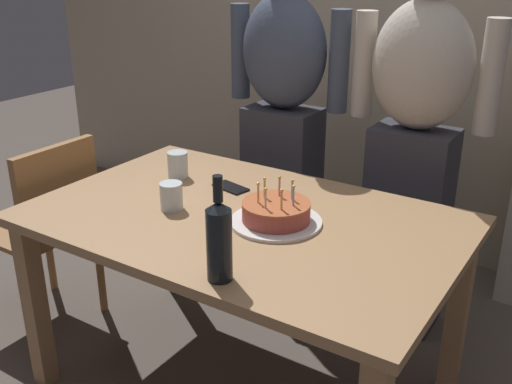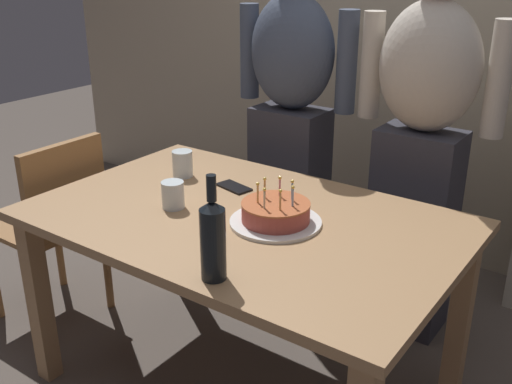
# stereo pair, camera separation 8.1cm
# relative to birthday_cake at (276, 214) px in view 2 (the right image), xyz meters

# --- Properties ---
(back_wall) EXTENTS (5.20, 0.10, 2.60)m
(back_wall) POSITION_rel_birthday_cake_xyz_m (-0.13, 1.54, 0.52)
(back_wall) COLOR tan
(back_wall) RESTS_ON ground_plane
(dining_table) EXTENTS (1.50, 0.96, 0.74)m
(dining_table) POSITION_rel_birthday_cake_xyz_m (-0.13, -0.01, -0.13)
(dining_table) COLOR #A37A51
(dining_table) RESTS_ON ground_plane
(birthday_cake) EXTENTS (0.31, 0.31, 0.15)m
(birthday_cake) POSITION_rel_birthday_cake_xyz_m (0.00, 0.00, 0.00)
(birthday_cake) COLOR white
(birthday_cake) RESTS_ON dining_table
(water_glass_near) EXTENTS (0.08, 0.08, 0.10)m
(water_glass_near) POSITION_rel_birthday_cake_xyz_m (-0.38, -0.10, 0.01)
(water_glass_near) COLOR silver
(water_glass_near) RESTS_ON dining_table
(water_glass_far) EXTENTS (0.08, 0.08, 0.11)m
(water_glass_far) POSITION_rel_birthday_cake_xyz_m (-0.57, 0.16, 0.02)
(water_glass_far) COLOR silver
(water_glass_far) RESTS_ON dining_table
(wine_bottle) EXTENTS (0.07, 0.07, 0.31)m
(wine_bottle) POSITION_rel_birthday_cake_xyz_m (0.06, -0.40, 0.09)
(wine_bottle) COLOR black
(wine_bottle) RESTS_ON dining_table
(cell_phone) EXTENTS (0.16, 0.10, 0.01)m
(cell_phone) POSITION_rel_birthday_cake_xyz_m (-0.32, 0.18, -0.03)
(cell_phone) COLOR black
(cell_phone) RESTS_ON dining_table
(person_man_bearded) EXTENTS (0.61, 0.27, 1.66)m
(person_man_bearded) POSITION_rel_birthday_cake_xyz_m (-0.43, 0.77, 0.10)
(person_man_bearded) COLOR #33333D
(person_man_bearded) RESTS_ON ground_plane
(person_woman_cardigan) EXTENTS (0.61, 0.27, 1.66)m
(person_woman_cardigan) POSITION_rel_birthday_cake_xyz_m (0.20, 0.77, 0.10)
(person_woman_cardigan) COLOR #33333D
(person_woman_cardigan) RESTS_ON ground_plane
(dining_chair) EXTENTS (0.42, 0.42, 0.87)m
(dining_chair) POSITION_rel_birthday_cake_xyz_m (-1.09, -0.11, -0.26)
(dining_chair) COLOR olive
(dining_chair) RESTS_ON ground_plane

